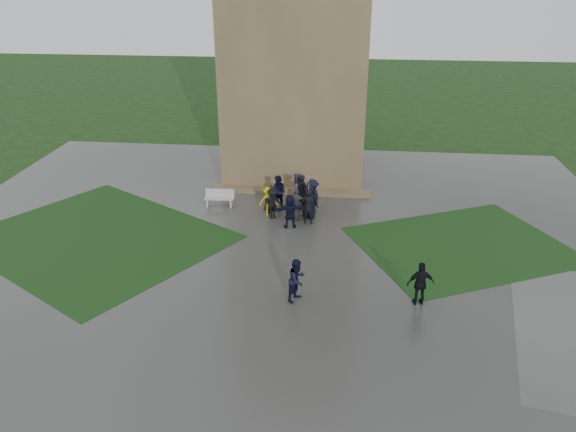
# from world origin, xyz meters

# --- Properties ---
(ground) EXTENTS (120.00, 120.00, 0.00)m
(ground) POSITION_xyz_m (0.00, 0.00, 0.00)
(ground) COLOR black
(plaza) EXTENTS (34.00, 34.00, 0.02)m
(plaza) POSITION_xyz_m (0.00, 2.00, 0.01)
(plaza) COLOR #353532
(plaza) RESTS_ON ground
(lawn_inset_left) EXTENTS (14.10, 13.46, 0.01)m
(lawn_inset_left) POSITION_xyz_m (-8.50, 4.00, 0.03)
(lawn_inset_left) COLOR black
(lawn_inset_left) RESTS_ON plaza
(lawn_inset_right) EXTENTS (11.12, 10.15, 0.01)m
(lawn_inset_right) POSITION_xyz_m (8.50, 5.00, 0.03)
(lawn_inset_right) COLOR black
(lawn_inset_right) RESTS_ON plaza
(tower) EXTENTS (8.00, 8.00, 18.00)m
(tower) POSITION_xyz_m (0.00, 15.00, 9.00)
(tower) COLOR brown
(tower) RESTS_ON ground
(tower_plinth) EXTENTS (9.00, 0.80, 0.22)m
(tower_plinth) POSITION_xyz_m (0.00, 10.60, 0.13)
(tower_plinth) COLOR brown
(tower_plinth) RESTS_ON plaza
(bench) EXTENTS (1.58, 0.55, 0.90)m
(bench) POSITION_xyz_m (-3.55, 8.41, 0.48)
(bench) COLOR #BBBBB6
(bench) RESTS_ON plaza
(visitor_cluster) EXTENTS (3.25, 3.59, 2.61)m
(visitor_cluster) POSITION_xyz_m (0.48, 7.37, 1.08)
(visitor_cluster) COLOR black
(visitor_cluster) RESTS_ON plaza
(pedestrian_mid) EXTENTS (0.84, 0.96, 1.72)m
(pedestrian_mid) POSITION_xyz_m (1.36, -0.28, 0.88)
(pedestrian_mid) COLOR black
(pedestrian_mid) RESTS_ON plaza
(pedestrian_near) EXTENTS (1.11, 0.74, 1.76)m
(pedestrian_near) POSITION_xyz_m (5.99, -0.10, 0.90)
(pedestrian_near) COLOR black
(pedestrian_near) RESTS_ON plaza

